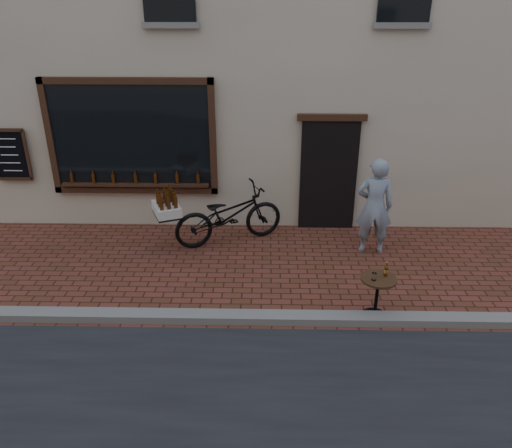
{
  "coord_description": "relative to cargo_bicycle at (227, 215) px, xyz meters",
  "views": [
    {
      "loc": [
        0.68,
        -5.82,
        4.37
      ],
      "look_at": [
        0.53,
        1.2,
        1.1
      ],
      "focal_mm": 35.0,
      "sensor_mm": 36.0,
      "label": 1
    }
  ],
  "objects": [
    {
      "name": "ground",
      "position": [
        0.05,
        -2.75,
        -0.56
      ],
      "size": [
        90.0,
        90.0,
        0.0
      ],
      "primitive_type": "plane",
      "color": "#532A1A",
      "rests_on": "ground"
    },
    {
      "name": "pedestrian",
      "position": [
        2.67,
        -0.34,
        0.33
      ],
      "size": [
        0.68,
        0.47,
        1.8
      ],
      "primitive_type": "imported",
      "rotation": [
        0.0,
        0.0,
        3.07
      ],
      "color": "gray",
      "rests_on": "ground"
    },
    {
      "name": "cargo_bicycle",
      "position": [
        0.0,
        0.0,
        0.0
      ],
      "size": [
        2.5,
        1.57,
        1.18
      ],
      "rotation": [
        0.0,
        0.0,
        1.97
      ],
      "color": "black",
      "rests_on": "ground"
    },
    {
      "name": "kerb",
      "position": [
        0.05,
        -2.55,
        -0.5
      ],
      "size": [
        90.0,
        0.25,
        0.12
      ],
      "primitive_type": "cube",
      "color": "slate",
      "rests_on": "ground"
    },
    {
      "name": "bistro_table",
      "position": [
        2.37,
        -2.4,
        -0.09
      ],
      "size": [
        0.52,
        0.52,
        0.89
      ],
      "color": "black",
      "rests_on": "ground"
    }
  ]
}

